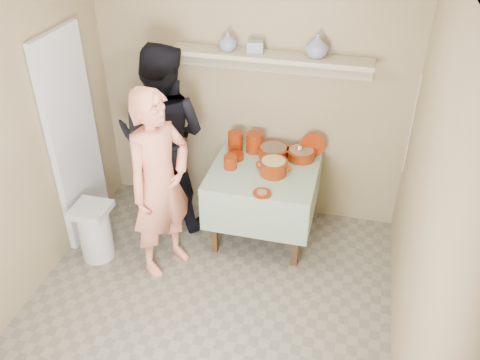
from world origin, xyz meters
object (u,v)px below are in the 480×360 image
(person_helper, at_px, (163,138))
(trash_bin, at_px, (95,231))
(person_cook, at_px, (160,185))
(serving_table, at_px, (264,179))
(cazuela_rice, at_px, (273,166))

(person_helper, relative_size, trash_bin, 3.30)
(person_cook, bearing_deg, serving_table, -22.53)
(person_cook, xyz_separation_m, cazuela_rice, (0.86, 0.56, -0.02))
(person_helper, height_order, trash_bin, person_helper)
(person_cook, distance_m, serving_table, 1.02)
(cazuela_rice, relative_size, trash_bin, 0.59)
(person_helper, distance_m, serving_table, 1.03)
(cazuela_rice, bearing_deg, serving_table, 138.95)
(person_cook, xyz_separation_m, serving_table, (0.76, 0.64, -0.22))
(serving_table, bearing_deg, trash_bin, -153.82)
(person_helper, height_order, cazuela_rice, person_helper)
(person_cook, relative_size, serving_table, 1.78)
(serving_table, relative_size, cazuela_rice, 2.95)
(person_cook, height_order, person_helper, person_helper)
(serving_table, distance_m, cazuela_rice, 0.24)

